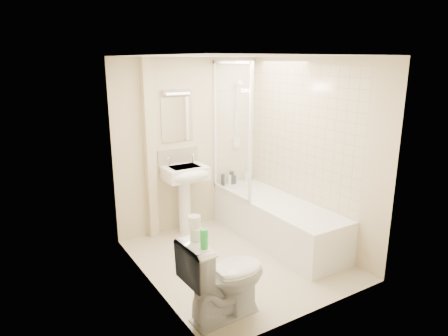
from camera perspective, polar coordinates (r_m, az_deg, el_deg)
floor at (r=5.01m, az=2.06°, el=-12.91°), size 2.50×2.50×0.00m
wall_back at (r=5.62m, az=-4.90°, el=3.24°), size 2.20×0.02×2.40m
wall_left at (r=4.08m, az=-10.76°, el=-1.57°), size 0.02×2.50×2.40m
wall_right at (r=5.24m, az=12.26°, el=2.08°), size 0.02×2.50×2.40m
ceiling at (r=4.42m, az=2.37°, el=15.72°), size 2.20×2.50×0.02m
tile_back at (r=5.94m, az=1.61°, el=6.14°), size 0.70×0.01×1.75m
tile_right at (r=5.33m, az=10.82°, el=4.84°), size 0.01×2.10×1.75m
pipe_boxing at (r=5.32m, az=-10.57°, el=2.36°), size 0.12×0.12×2.40m
splashback at (r=5.57m, az=-6.55°, el=1.29°), size 0.60×0.02×0.30m
mirror at (r=5.46m, az=-6.71°, el=6.90°), size 0.46×0.01×0.60m
strip_light at (r=5.40m, az=-6.73°, el=10.75°), size 0.42×0.07×0.07m
bathtub at (r=5.44m, az=7.56°, el=-7.32°), size 0.70×2.10×0.55m
shower_screen at (r=5.38m, az=1.05°, el=5.47°), size 0.04×0.92×1.80m
shower_fixture at (r=5.88m, az=1.85°, el=7.24°), size 0.10×0.16×0.99m
pedestal_sink at (r=5.44m, az=-5.45°, el=-1.82°), size 0.57×0.51×1.10m
bottle_black_a at (r=5.91m, az=-0.16°, el=-1.71°), size 0.05×0.05×0.18m
bottle_white_a at (r=5.98m, az=0.79°, el=-1.69°), size 0.06×0.06×0.15m
bottle_black_b at (r=5.99m, az=1.13°, el=-1.41°), size 0.07×0.07×0.19m
bottle_blue at (r=6.03m, az=1.49°, el=-1.66°), size 0.06×0.06×0.12m
bottle_white_b at (r=6.14m, az=3.19°, el=-1.31°), size 0.06×0.06×0.13m
bottle_green at (r=6.20m, az=3.87°, el=-1.38°), size 0.06×0.06×0.09m
toilet at (r=3.84m, az=0.11°, el=-15.21°), size 0.53×0.85×0.83m
toilet_roll_lower at (r=3.55m, az=-3.99°, el=-9.40°), size 0.11×0.11×0.11m
toilet_roll_upper at (r=3.55m, az=-4.28°, el=-7.62°), size 0.11×0.11×0.10m
green_bottle at (r=3.38m, az=-2.86°, el=-10.06°), size 0.07×0.07×0.17m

